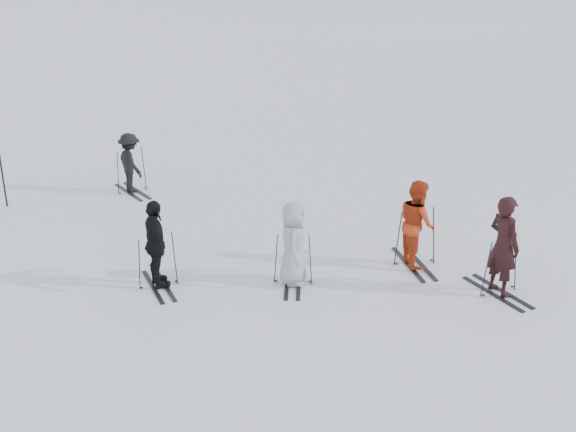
# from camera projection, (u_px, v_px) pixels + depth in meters

# --- Properties ---
(ground) EXTENTS (120.00, 120.00, 0.00)m
(ground) POSITION_uv_depth(u_px,v_px,m) (318.00, 275.00, 14.94)
(ground) COLOR silver
(ground) RESTS_ON ground
(skier_near_dark) EXTENTS (0.60, 0.80, 2.00)m
(skier_near_dark) POSITION_uv_depth(u_px,v_px,m) (503.00, 247.00, 13.83)
(skier_near_dark) COLOR black
(skier_near_dark) RESTS_ON ground
(skier_red) EXTENTS (1.02, 1.12, 1.86)m
(skier_red) POSITION_uv_depth(u_px,v_px,m) (417.00, 224.00, 15.06)
(skier_red) COLOR #AF3313
(skier_red) RESTS_ON ground
(skier_grey) EXTENTS (0.96, 0.99, 1.71)m
(skier_grey) POSITION_uv_depth(u_px,v_px,m) (293.00, 245.00, 14.27)
(skier_grey) COLOR #999EA2
(skier_grey) RESTS_ON ground
(skier_uphill_left) EXTENTS (0.69, 1.13, 1.80)m
(skier_uphill_left) POSITION_uv_depth(u_px,v_px,m) (156.00, 246.00, 14.12)
(skier_uphill_left) COLOR black
(skier_uphill_left) RESTS_ON ground
(skier_uphill_far) EXTENTS (0.63, 1.06, 1.61)m
(skier_uphill_far) POSITION_uv_depth(u_px,v_px,m) (130.00, 164.00, 19.27)
(skier_uphill_far) COLOR black
(skier_uphill_far) RESTS_ON ground
(skis_near_dark) EXTENTS (1.83, 1.17, 1.24)m
(skis_near_dark) POSITION_uv_depth(u_px,v_px,m) (501.00, 265.00, 13.97)
(skis_near_dark) COLOR black
(skis_near_dark) RESTS_ON ground
(skis_red) EXTENTS (2.02, 1.62, 1.30)m
(skis_red) POSITION_uv_depth(u_px,v_px,m) (416.00, 236.00, 15.16)
(skis_red) COLOR black
(skis_red) RESTS_ON ground
(skis_grey) EXTENTS (1.70, 1.62, 1.12)m
(skis_grey) POSITION_uv_depth(u_px,v_px,m) (293.00, 258.00, 14.38)
(skis_grey) COLOR black
(skis_grey) RESTS_ON ground
(skis_uphill_left) EXTENTS (1.75, 1.21, 1.16)m
(skis_uphill_left) POSITION_uv_depth(u_px,v_px,m) (157.00, 260.00, 14.24)
(skis_uphill_left) COLOR black
(skis_uphill_left) RESTS_ON ground
(skis_uphill_far) EXTENTS (1.72, 0.95, 1.23)m
(skis_uphill_far) POSITION_uv_depth(u_px,v_px,m) (131.00, 170.00, 19.34)
(skis_uphill_far) COLOR black
(skis_uphill_far) RESTS_ON ground
(piste_marker) EXTENTS (0.06, 0.06, 2.11)m
(piste_marker) POSITION_uv_depth(u_px,v_px,m) (1.00, 167.00, 18.18)
(piste_marker) COLOR black
(piste_marker) RESTS_ON ground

